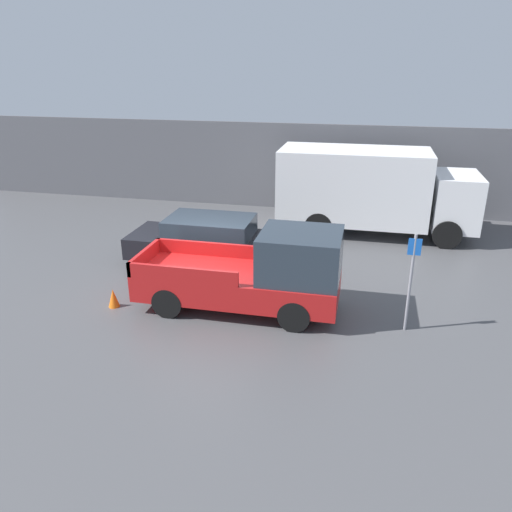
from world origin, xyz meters
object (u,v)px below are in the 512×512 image
at_px(parking_sign, 411,278).
at_px(traffic_cone, 113,298).
at_px(delivery_truck, 370,188).
at_px(newspaper_box, 343,201).
at_px(pickup_truck, 258,274).
at_px(car, 207,240).

height_order(parking_sign, traffic_cone, parking_sign).
relative_size(delivery_truck, parking_sign, 2.90).
xyz_separation_m(parking_sign, traffic_cone, (-7.51, -0.43, -1.14)).
distance_m(parking_sign, traffic_cone, 7.61).
bearing_deg(parking_sign, newspaper_box, 102.27).
relative_size(pickup_truck, car, 1.08).
relative_size(car, delivery_truck, 0.68).
xyz_separation_m(pickup_truck, car, (-2.24, 2.72, -0.21)).
bearing_deg(car, parking_sign, -26.30).
xyz_separation_m(pickup_truck, newspaper_box, (1.61, 9.54, -0.48)).
distance_m(pickup_truck, parking_sign, 3.76).
distance_m(car, newspaper_box, 7.84).
height_order(newspaper_box, traffic_cone, newspaper_box).
relative_size(car, traffic_cone, 9.73).
height_order(pickup_truck, traffic_cone, pickup_truck).
relative_size(pickup_truck, parking_sign, 2.12).
xyz_separation_m(car, traffic_cone, (-1.54, -3.38, -0.57)).
xyz_separation_m(pickup_truck, delivery_truck, (2.67, 7.16, 0.68)).
relative_size(delivery_truck, traffic_cone, 14.34).
relative_size(pickup_truck, newspaper_box, 4.80).
bearing_deg(newspaper_box, delivery_truck, -65.93).
bearing_deg(traffic_cone, delivery_truck, 50.49).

